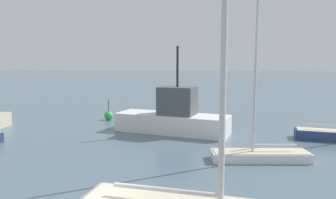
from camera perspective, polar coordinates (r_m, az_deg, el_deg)
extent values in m
cylinder|color=silver|center=(20.80, 29.09, -4.49)|extent=(2.37, 0.50, 0.10)
cube|color=white|center=(15.24, 17.80, -10.63)|extent=(4.91, 1.86, 0.44)
cube|color=beige|center=(15.17, 17.83, -9.76)|extent=(4.70, 1.74, 0.04)
cylinder|color=silver|center=(14.47, 16.99, 7.18)|extent=(0.11, 0.11, 8.86)
cylinder|color=silver|center=(15.31, 20.37, -8.43)|extent=(2.14, 0.39, 0.09)
cylinder|color=silver|center=(8.55, -0.56, -17.47)|extent=(3.10, 0.45, 0.13)
cube|color=white|center=(20.43, 0.79, -4.70)|extent=(8.33, 4.18, 1.29)
cube|color=#4C5156|center=(20.04, 1.87, -0.25)|extent=(2.81, 2.34, 1.94)
cylinder|color=#262626|center=(19.90, 1.89, 6.53)|extent=(0.16, 0.16, 2.80)
sphere|color=green|center=(25.54, -11.66, -3.16)|extent=(0.76, 0.76, 0.76)
cylinder|color=black|center=(25.41, -11.70, -1.24)|extent=(0.06, 0.06, 0.96)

